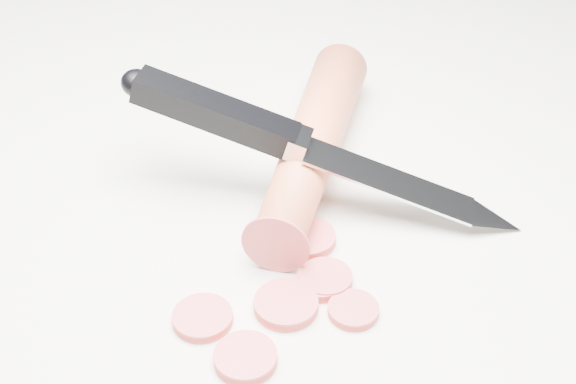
{
  "coord_description": "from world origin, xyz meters",
  "views": [
    {
      "loc": [
        -0.02,
        -0.38,
        0.34
      ],
      "look_at": [
        -0.0,
        0.02,
        0.02
      ],
      "focal_mm": 50.0,
      "sensor_mm": 36.0,
      "label": 1
    }
  ],
  "objects": [
    {
      "name": "carrot_slice_3",
      "position": [
        0.02,
        -0.04,
        0.0
      ],
      "size": [
        0.03,
        0.03,
        0.01
      ],
      "primitive_type": "cylinder",
      "color": "#C84749",
      "rests_on": "ground"
    },
    {
      "name": "carrot_slice_6",
      "position": [
        0.03,
        -0.07,
        0.0
      ],
      "size": [
        0.03,
        0.03,
        0.01
      ],
      "primitive_type": "cylinder",
      "color": "#C84749",
      "rests_on": "ground"
    },
    {
      "name": "carrot_slice_5",
      "position": [
        0.01,
        -0.01,
        0.0
      ],
      "size": [
        0.04,
        0.04,
        0.01
      ],
      "primitive_type": "cylinder",
      "color": "#C84749",
      "rests_on": "ground"
    },
    {
      "name": "carrot_slice_2",
      "position": [
        -0.01,
        -0.06,
        0.0
      ],
      "size": [
        0.04,
        0.04,
        0.01
      ],
      "primitive_type": "cylinder",
      "color": "#C84749",
      "rests_on": "ground"
    },
    {
      "name": "carrot",
      "position": [
        0.02,
        0.07,
        0.02
      ],
      "size": [
        0.1,
        0.22,
        0.04
      ],
      "primitive_type": "cylinder",
      "rotation": [
        1.57,
        0.0,
        -0.28
      ],
      "color": "#E35D36",
      "rests_on": "ground"
    },
    {
      "name": "carrot_slice_0",
      "position": [
        -0.03,
        -0.1,
        0.0
      ],
      "size": [
        0.03,
        0.03,
        0.01
      ],
      "primitive_type": "cylinder",
      "color": "#C84749",
      "rests_on": "ground"
    },
    {
      "name": "carrot_slice_4",
      "position": [
        0.01,
        -0.05,
        0.0
      ],
      "size": [
        0.03,
        0.03,
        0.01
      ],
      "primitive_type": "cylinder",
      "color": "#C84749",
      "rests_on": "ground"
    },
    {
      "name": "ground",
      "position": [
        0.0,
        0.0,
        0.0
      ],
      "size": [
        2.4,
        2.4,
        0.0
      ],
      "primitive_type": "plane",
      "color": "silver",
      "rests_on": "ground"
    },
    {
      "name": "carrot_slice_1",
      "position": [
        -0.06,
        -0.07,
        0.0
      ],
      "size": [
        0.03,
        0.03,
        0.01
      ],
      "primitive_type": "cylinder",
      "color": "#C84749",
      "rests_on": "ground"
    },
    {
      "name": "kitchen_knife",
      "position": [
        0.02,
        0.03,
        0.04
      ],
      "size": [
        0.27,
        0.1,
        0.08
      ],
      "primitive_type": null,
      "color": "silver",
      "rests_on": "ground"
    }
  ]
}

